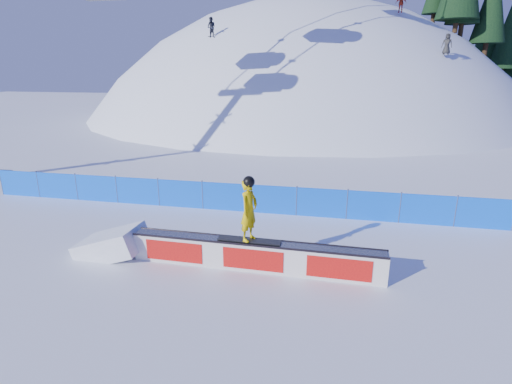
# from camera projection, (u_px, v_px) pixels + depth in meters

# --- Properties ---
(ground) EXTENTS (160.00, 160.00, 0.00)m
(ground) POSITION_uv_depth(u_px,v_px,m) (187.00, 257.00, 12.71)
(ground) COLOR white
(ground) RESTS_ON ground
(snow_hill) EXTENTS (64.00, 64.00, 64.00)m
(snow_hill) POSITION_uv_depth(u_px,v_px,m) (300.00, 241.00, 57.34)
(snow_hill) COLOR white
(snow_hill) RESTS_ON ground
(safety_fence) EXTENTS (22.05, 0.05, 1.30)m
(safety_fence) POSITION_uv_depth(u_px,v_px,m) (225.00, 197.00, 16.74)
(safety_fence) COLOR blue
(safety_fence) RESTS_ON ground
(rail_box) EXTENTS (7.60, 0.68, 0.91)m
(rail_box) POSITION_uv_depth(u_px,v_px,m) (255.00, 255.00, 11.84)
(rail_box) COLOR silver
(rail_box) RESTS_ON ground
(snow_ramp) EXTENTS (2.21, 1.41, 1.37)m
(snow_ramp) POSITION_uv_depth(u_px,v_px,m) (113.00, 253.00, 12.97)
(snow_ramp) COLOR white
(snow_ramp) RESTS_ON ground
(snowboarder) EXTENTS (1.89, 0.78, 1.97)m
(snowboarder) POSITION_uv_depth(u_px,v_px,m) (249.00, 210.00, 11.45)
(snowboarder) COLOR black
(snowboarder) RESTS_ON rail_box
(distant_skiers) EXTENTS (20.75, 9.02, 7.62)m
(distant_skiers) POSITION_uv_depth(u_px,v_px,m) (327.00, 11.00, 36.48)
(distant_skiers) COLOR black
(distant_skiers) RESTS_ON ground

